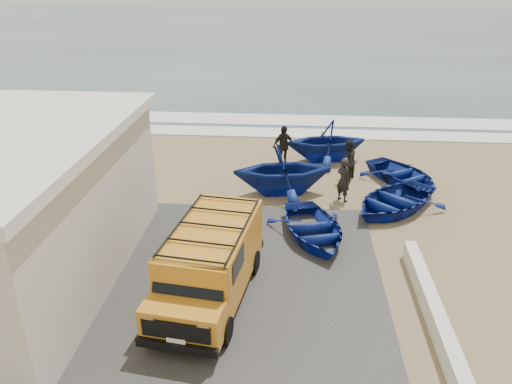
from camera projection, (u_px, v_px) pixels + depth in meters
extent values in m
plane|color=#8E7752|center=(247.00, 250.00, 15.73)|extent=(160.00, 160.00, 0.00)
cube|color=#403D3B|center=(169.00, 283.00, 14.05)|extent=(12.00, 10.00, 0.05)
cube|color=#385166|center=(287.00, 32.00, 66.51)|extent=(180.00, 88.00, 0.01)
cube|color=white|center=(268.00, 133.00, 26.60)|extent=(180.00, 1.60, 0.06)
cube|color=white|center=(271.00, 120.00, 28.87)|extent=(180.00, 2.20, 0.04)
cube|color=black|center=(123.00, 176.00, 14.46)|extent=(0.08, 0.70, 0.90)
cube|color=silver|center=(433.00, 310.00, 12.53)|extent=(0.35, 6.00, 0.55)
cube|color=orange|center=(213.00, 254.00, 13.31)|extent=(2.38, 4.06, 1.62)
cube|color=orange|center=(183.00, 321.00, 11.36)|extent=(1.97, 1.13, 0.89)
cube|color=black|center=(188.00, 281.00, 11.45)|extent=(1.75, 0.57, 0.71)
cube|color=black|center=(176.00, 331.00, 10.91)|extent=(1.59, 0.30, 0.44)
cube|color=black|center=(177.00, 347.00, 11.06)|extent=(1.91, 0.40, 0.22)
cube|color=black|center=(211.00, 225.00, 12.89)|extent=(2.25, 3.75, 0.06)
cylinder|color=black|center=(156.00, 320.00, 12.07)|extent=(0.31, 0.71, 0.69)
cylinder|color=black|center=(196.00, 255.00, 14.78)|extent=(0.31, 0.71, 0.69)
cylinder|color=black|center=(226.00, 331.00, 11.72)|extent=(0.31, 0.71, 0.69)
cylinder|color=black|center=(254.00, 262.00, 14.43)|extent=(0.31, 0.71, 0.69)
imported|color=navy|center=(313.00, 228.00, 16.22)|extent=(3.51, 4.22, 0.75)
imported|color=navy|center=(393.00, 200.00, 18.08)|extent=(4.75, 4.79, 0.81)
imported|color=navy|center=(283.00, 169.00, 19.21)|extent=(4.37, 3.96, 2.01)
imported|color=navy|center=(402.00, 174.00, 20.44)|extent=(4.06, 4.35, 0.73)
imported|color=navy|center=(326.00, 141.00, 22.51)|extent=(4.19, 3.82, 1.90)
imported|color=black|center=(343.00, 180.00, 18.66)|extent=(0.72, 0.72, 1.69)
imported|color=black|center=(348.00, 160.00, 20.55)|extent=(0.97, 1.04, 1.70)
imported|color=black|center=(283.00, 146.00, 21.99)|extent=(1.14, 0.97, 1.83)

